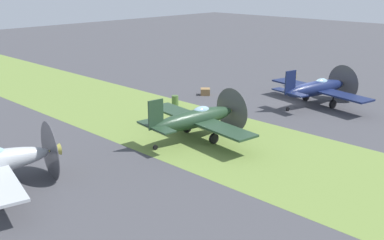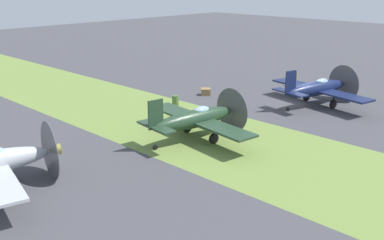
# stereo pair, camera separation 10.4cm
# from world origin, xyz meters

# --- Properties ---
(ground_plane) EXTENTS (160.00, 160.00, 0.00)m
(ground_plane) POSITION_xyz_m (0.00, 0.00, 0.00)
(ground_plane) COLOR #424247
(grass_verge) EXTENTS (120.00, 11.00, 0.01)m
(grass_verge) POSITION_xyz_m (0.00, -11.90, 0.00)
(grass_verge) COLOR olive
(grass_verge) RESTS_ON ground
(airplane_lead) EXTENTS (10.40, 8.31, 3.68)m
(airplane_lead) POSITION_xyz_m (1.28, 1.10, 1.54)
(airplane_lead) COLOR #141E47
(airplane_lead) RESTS_ON ground
(airplane_wingman) EXTENTS (10.15, 8.06, 3.59)m
(airplane_wingman) POSITION_xyz_m (-0.35, -12.94, 1.50)
(airplane_wingman) COLOR #233D28
(airplane_wingman) RESTS_ON ground
(ground_crew_chief) EXTENTS (0.38, 0.59, 1.73)m
(ground_crew_chief) POSITION_xyz_m (-4.17, 6.30, 0.91)
(ground_crew_chief) COLOR #847A5B
(ground_crew_chief) RESTS_ON ground
(fuel_drum) EXTENTS (0.60, 0.60, 0.90)m
(fuel_drum) POSITION_xyz_m (-7.77, -7.84, 0.45)
(fuel_drum) COLOR #476633
(fuel_drum) RESTS_ON ground
(supply_crate) EXTENTS (1.27, 1.27, 0.64)m
(supply_crate) POSITION_xyz_m (-8.37, -3.15, 0.32)
(supply_crate) COLOR olive
(supply_crate) RESTS_ON ground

